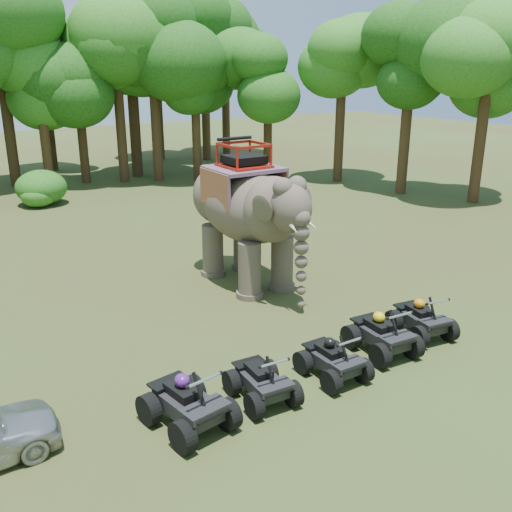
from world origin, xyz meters
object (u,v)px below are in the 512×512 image
object	(u,v)px
atv_2	(333,355)
atv_4	(422,314)
atv_0	(187,396)
atv_3	(382,329)
elephant	(246,214)
atv_1	(262,375)

from	to	relation	value
atv_2	atv_4	xyz separation A→B (m)	(3.37, 0.32, 0.02)
atv_0	atv_3	distance (m)	5.41
elephant	atv_0	xyz separation A→B (m)	(-5.29, -6.01, -1.65)
atv_2	elephant	bearing A→B (deg)	76.19
elephant	atv_0	world-z (taller)	elephant
atv_2	atv_3	size ratio (longest dim) A/B	0.91
atv_3	atv_4	world-z (taller)	atv_3
atv_2	atv_3	world-z (taller)	atv_3
atv_0	atv_1	world-z (taller)	atv_0
atv_1	atv_4	distance (m)	5.24
elephant	atv_2	world-z (taller)	elephant
elephant	atv_1	world-z (taller)	elephant
elephant	atv_1	bearing A→B (deg)	-119.31
atv_1	atv_0	bearing A→B (deg)	-176.29
atv_0	atv_3	world-z (taller)	atv_0
elephant	atv_1	size ratio (longest dim) A/B	3.50
atv_0	atv_1	distance (m)	1.75
atv_0	atv_4	distance (m)	6.98
atv_0	atv_3	xyz separation A→B (m)	(5.41, 0.03, -0.03)
atv_3	atv_2	bearing A→B (deg)	-167.38
atv_1	atv_4	size ratio (longest dim) A/B	0.97
atv_0	atv_2	distance (m)	3.62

